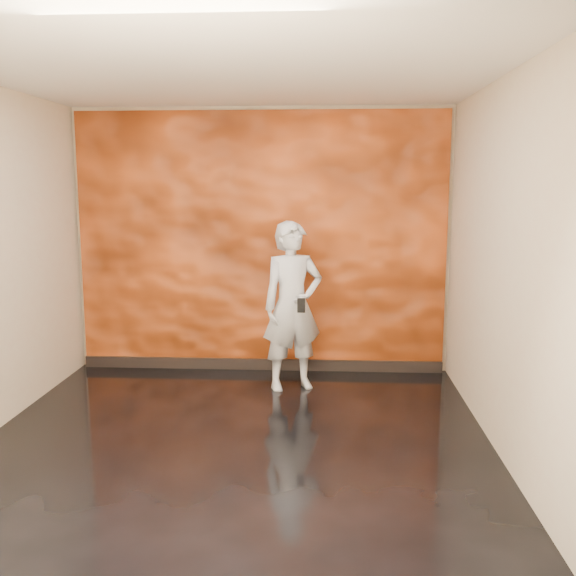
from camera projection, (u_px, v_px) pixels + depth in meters
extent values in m
cube|color=black|center=(237.00, 439.00, 5.11)|extent=(4.00, 4.00, 0.01)
cube|color=#C4AD94|center=(261.00, 241.00, 6.85)|extent=(4.00, 0.02, 2.80)
cube|color=#C4AD94|center=(171.00, 319.00, 2.91)|extent=(4.00, 0.02, 2.80)
cube|color=#C4AD94|center=(502.00, 266.00, 4.76)|extent=(0.02, 4.00, 2.80)
cube|color=white|center=(232.00, 73.00, 4.65)|extent=(4.00, 4.00, 0.01)
cube|color=orange|center=(261.00, 243.00, 6.81)|extent=(3.90, 0.06, 2.75)
cube|color=black|center=(261.00, 364.00, 6.99)|extent=(3.90, 0.04, 0.12)
imported|color=#9295A1|center=(293.00, 306.00, 6.25)|extent=(0.71, 0.59, 1.65)
cube|color=black|center=(301.00, 305.00, 6.00)|extent=(0.07, 0.02, 0.14)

